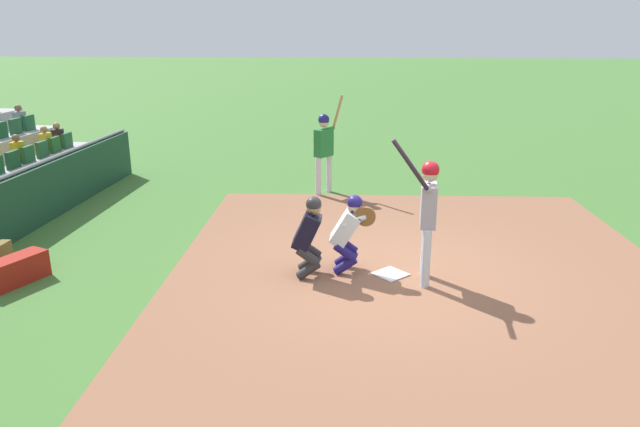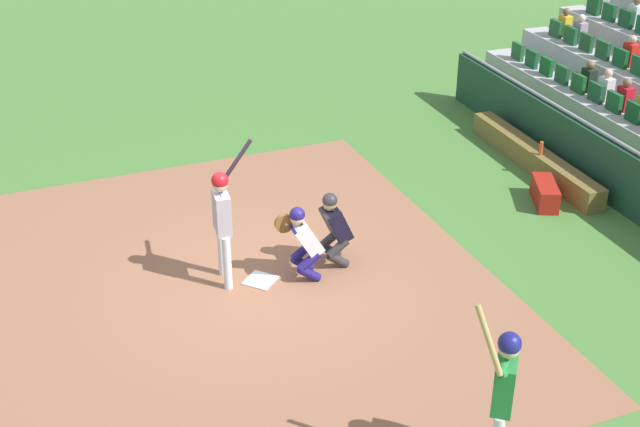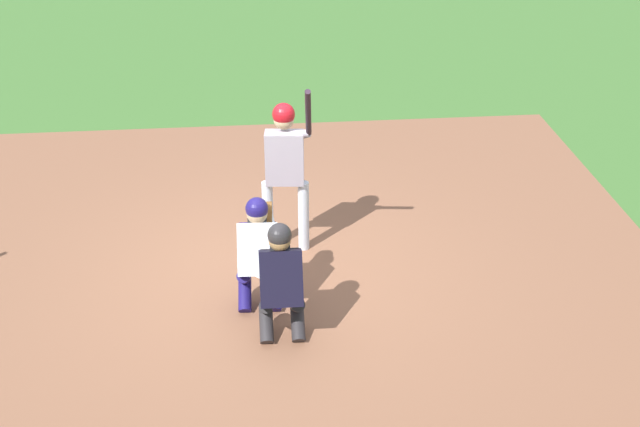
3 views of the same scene
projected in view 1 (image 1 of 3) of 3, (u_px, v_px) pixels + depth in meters
The scene contains 8 objects.
ground_plane at pixel (390, 275), 9.02m from camera, with size 160.00×160.00×0.00m, color #437432.
infield_dirt_patch at pixel (423, 276), 8.98m from camera, with size 9.29×7.90×0.01m, color #8C5B41.
home_plate_marker at pixel (390, 274), 9.02m from camera, with size 0.44×0.44×0.02m, color white.
batter_at_plate at pixel (428, 208), 8.45m from camera, with size 0.59×0.71×2.22m.
catcher_crouching at pixel (349, 229), 8.97m from camera, with size 0.46×0.70×1.26m.
home_plate_umpire at pixel (309, 233), 8.81m from camera, with size 0.47×0.47×1.29m.
equipment_duffel_bag at pixel (15, 271), 8.66m from camera, with size 0.96×0.36×0.41m, color maroon.
on_deck_batter at pixel (324, 144), 13.25m from camera, with size 0.50×0.68×2.30m.
Camera 1 is at (8.38, -0.39, 3.61)m, focal length 32.54 mm.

